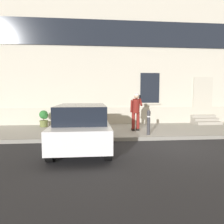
{
  "coord_description": "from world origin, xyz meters",
  "views": [
    {
      "loc": [
        -2.68,
        -6.89,
        1.87
      ],
      "look_at": [
        -1.88,
        1.6,
        1.1
      ],
      "focal_mm": 32.53,
      "sensor_mm": 36.0,
      "label": 1
    }
  ],
  "objects_px": {
    "hatchback_car_white": "(82,125)",
    "person_on_phone": "(136,109)",
    "bollard_near_person": "(149,121)",
    "planter_olive": "(44,118)",
    "planter_terracotta": "(96,117)"
  },
  "relations": [
    {
      "from": "hatchback_car_white",
      "to": "person_on_phone",
      "type": "bearing_deg",
      "value": 43.37
    },
    {
      "from": "bollard_near_person",
      "to": "planter_olive",
      "type": "height_order",
      "value": "bollard_near_person"
    },
    {
      "from": "hatchback_car_white",
      "to": "planter_terracotta",
      "type": "xyz_separation_m",
      "value": [
        0.53,
        3.94,
        -0.18
      ]
    },
    {
      "from": "hatchback_car_white",
      "to": "bollard_near_person",
      "type": "distance_m",
      "value": 2.99
    },
    {
      "from": "hatchback_car_white",
      "to": "planter_terracotta",
      "type": "distance_m",
      "value": 3.98
    },
    {
      "from": "bollard_near_person",
      "to": "person_on_phone",
      "type": "distance_m",
      "value": 1.08
    },
    {
      "from": "person_on_phone",
      "to": "planter_olive",
      "type": "relative_size",
      "value": 2.03
    },
    {
      "from": "person_on_phone",
      "to": "planter_terracotta",
      "type": "bearing_deg",
      "value": 131.86
    },
    {
      "from": "person_on_phone",
      "to": "planter_olive",
      "type": "xyz_separation_m",
      "value": [
        -4.52,
        1.6,
        -0.54
      ]
    },
    {
      "from": "planter_olive",
      "to": "bollard_near_person",
      "type": "bearing_deg",
      "value": -27.35
    },
    {
      "from": "planter_terracotta",
      "to": "planter_olive",
      "type": "bearing_deg",
      "value": -177.36
    },
    {
      "from": "bollard_near_person",
      "to": "planter_terracotta",
      "type": "relative_size",
      "value": 1.22
    },
    {
      "from": "planter_terracotta",
      "to": "person_on_phone",
      "type": "bearing_deg",
      "value": -43.4
    },
    {
      "from": "hatchback_car_white",
      "to": "planter_terracotta",
      "type": "height_order",
      "value": "hatchback_car_white"
    },
    {
      "from": "bollard_near_person",
      "to": "person_on_phone",
      "type": "xyz_separation_m",
      "value": [
        -0.34,
        0.92,
        0.43
      ]
    }
  ]
}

